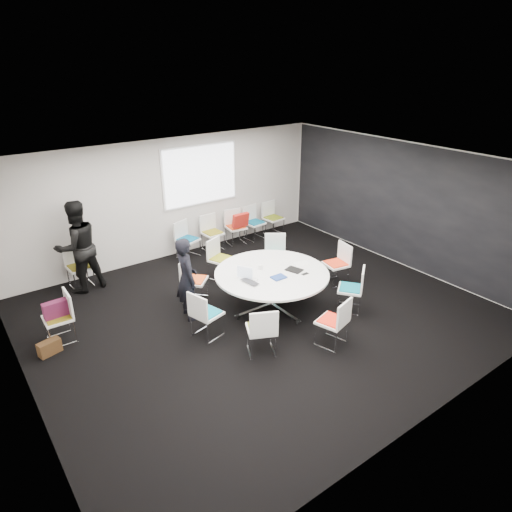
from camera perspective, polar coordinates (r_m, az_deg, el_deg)
room_shell at (r=8.13m, az=1.07°, el=1.47°), size 8.08×7.08×2.88m
conference_table at (r=8.71m, az=1.96°, el=-3.22°), size 2.16×2.16×0.73m
projection_screen at (r=11.12m, az=-6.95°, el=9.99°), size 1.90×0.03×1.35m
chair_ring_a at (r=9.84m, az=9.95°, el=-1.89°), size 0.52×0.53×0.88m
chair_ring_b at (r=10.14m, az=2.43°, el=-0.72°), size 0.63×0.63×0.88m
chair_ring_c at (r=9.94m, az=-4.39°, el=-1.29°), size 0.60×0.59×0.88m
chair_ring_d at (r=9.10m, az=-7.71°, el=-3.99°), size 0.64×0.64×0.88m
chair_ring_e at (r=7.99m, az=-6.19°, el=-8.23°), size 0.55×0.56×0.88m
chair_ring_f at (r=7.53m, az=0.70°, el=-10.26°), size 0.61×0.60×0.88m
chair_ring_g at (r=7.84m, az=9.49°, el=-9.13°), size 0.57×0.56×0.88m
chair_ring_h at (r=8.89m, az=11.69°, el=-5.01°), size 0.64×0.64×0.88m
chair_back_a at (r=11.06m, az=-8.52°, el=1.20°), size 0.58×0.58×0.88m
chair_back_b at (r=11.40m, az=-5.44°, el=2.09°), size 0.48×0.47×0.88m
chair_back_c at (r=11.73m, az=-2.52°, el=2.83°), size 0.52×0.51×0.88m
chair_back_d at (r=12.03m, az=-0.20°, el=3.40°), size 0.51×0.49×0.88m
chair_back_e at (r=12.38m, az=2.13°, el=3.99°), size 0.50×0.49×0.88m
chair_spare_left at (r=8.51m, az=-23.26°, el=-8.08°), size 0.46×0.47×0.88m
chair_person_back at (r=10.25m, az=-21.09°, el=-2.15°), size 0.49×0.47×0.88m
person_main at (r=8.34m, az=-8.67°, el=-2.83°), size 0.46×0.63×1.57m
person_back at (r=9.83m, az=-21.39°, el=1.08°), size 1.04×0.87×1.92m
laptop at (r=8.26m, az=-0.51°, el=-3.15°), size 0.28×0.39×0.03m
laptop_lid at (r=8.32m, az=-1.42°, el=-2.06°), size 0.17×0.26×0.22m
notebook_black at (r=8.72m, az=4.79°, el=-1.73°), size 0.30×0.35×0.02m
tablet_folio at (r=8.41m, az=2.84°, el=-2.67°), size 0.26×0.20×0.03m
papers_right at (r=9.04m, az=3.54°, el=-0.78°), size 0.36×0.36×0.00m
papers_front at (r=9.01m, az=5.74°, el=-0.93°), size 0.35×0.29×0.00m
cup at (r=8.73m, az=0.55°, el=-1.37°), size 0.08×0.08×0.09m
phone at (r=8.60m, az=6.16°, el=-2.23°), size 0.14×0.07×0.01m
maroon_bag at (r=8.34m, az=-23.74°, el=-6.10°), size 0.41×0.16×0.28m
brown_bag at (r=8.32m, az=-24.41°, el=-10.37°), size 0.39×0.25×0.24m
red_jacket at (r=11.41m, az=-1.94°, el=4.49°), size 0.44×0.17×0.36m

